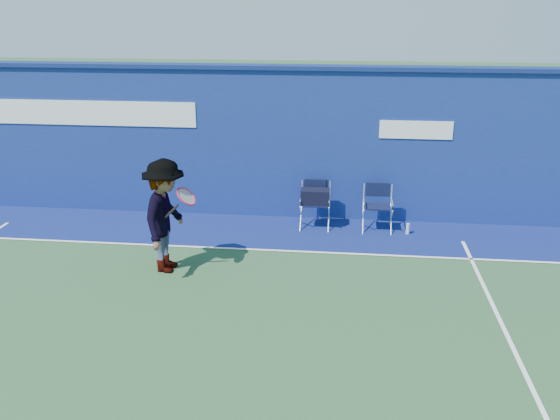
# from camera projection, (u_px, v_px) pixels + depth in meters

# --- Properties ---
(ground) EXTENTS (80.00, 80.00, 0.00)m
(ground) POSITION_uv_depth(u_px,v_px,m) (166.00, 344.00, 7.78)
(ground) COLOR #294E2C
(ground) RESTS_ON ground
(stadium_wall) EXTENTS (24.00, 0.50, 3.08)m
(stadium_wall) POSITION_uv_depth(u_px,v_px,m) (235.00, 141.00, 12.14)
(stadium_wall) COLOR navy
(stadium_wall) RESTS_ON ground
(out_of_bounds_strip) EXTENTS (24.00, 1.80, 0.01)m
(out_of_bounds_strip) POSITION_uv_depth(u_px,v_px,m) (227.00, 230.00, 11.62)
(out_of_bounds_strip) COLOR navy
(out_of_bounds_strip) RESTS_ON ground
(court_lines) EXTENTS (24.00, 12.00, 0.01)m
(court_lines) POSITION_uv_depth(u_px,v_px,m) (179.00, 320.00, 8.34)
(court_lines) COLOR white
(court_lines) RESTS_ON out_of_bounds_strip
(directors_chair_left) EXTENTS (0.55, 0.51, 0.93)m
(directors_chair_left) POSITION_uv_depth(u_px,v_px,m) (315.00, 209.00, 11.65)
(directors_chair_left) COLOR silver
(directors_chair_left) RESTS_ON ground
(directors_chair_right) EXTENTS (0.54, 0.48, 0.90)m
(directors_chair_right) POSITION_uv_depth(u_px,v_px,m) (377.00, 217.00, 11.55)
(directors_chair_right) COLOR silver
(directors_chair_right) RESTS_ON ground
(water_bottle) EXTENTS (0.07, 0.07, 0.21)m
(water_bottle) POSITION_uv_depth(u_px,v_px,m) (408.00, 229.00, 11.41)
(water_bottle) COLOR silver
(water_bottle) RESTS_ON ground
(tennis_player) EXTENTS (0.96, 1.26, 1.89)m
(tennis_player) POSITION_uv_depth(u_px,v_px,m) (166.00, 216.00, 9.64)
(tennis_player) COLOR #EA4738
(tennis_player) RESTS_ON ground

